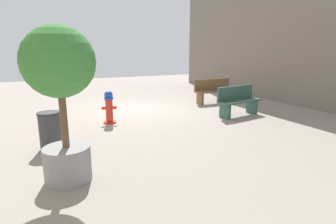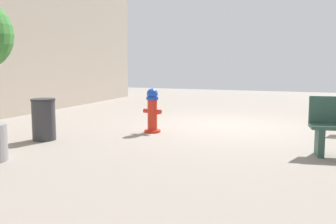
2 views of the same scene
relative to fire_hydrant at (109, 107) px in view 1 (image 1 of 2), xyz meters
The scene contains 6 objects.
ground_plane 1.95m from the fire_hydrant, 132.57° to the right, with size 23.40×23.40×0.00m, color gray.
fire_hydrant is the anchor object (origin of this frame).
bench_near 4.67m from the fire_hydrant, 164.07° to the right, with size 1.61×0.49×0.95m.
bench_far 4.06m from the fire_hydrant, 168.13° to the left, with size 1.64×0.69×0.95m.
planter_tree 3.70m from the fire_hydrant, 65.91° to the left, with size 1.08×1.08×2.44m.
trash_bin 2.24m from the fire_hydrant, 43.21° to the left, with size 0.47×0.47×0.80m.
Camera 1 is at (2.99, 8.97, 2.07)m, focal length 28.80 mm.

